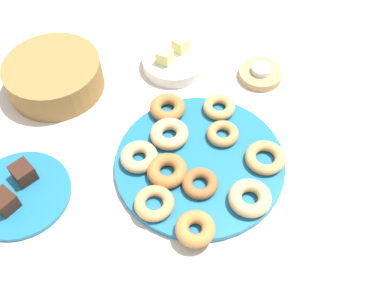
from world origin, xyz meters
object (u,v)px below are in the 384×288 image
object	(u,v)px
donut_4	(154,203)
melon_chunk_left	(165,57)
donut_7	(168,108)
donut_2	(223,134)
donut_0	(219,107)
donut_6	(169,134)
donut_5	(195,229)
donut_8	(250,198)
donut_3	(200,183)
melon_chunk_right	(181,45)
donut_1	(265,158)
donut_9	(139,157)
brownie_far	(23,173)
donut_plate	(200,163)
donut_10	(167,171)
fruit_bowl	(175,62)
brownie_near	(5,201)
candle_holder	(260,74)
basket	(54,76)
tealight	(261,69)
cake_plate	(20,194)

from	to	relation	value
donut_4	melon_chunk_left	distance (m)	0.42
donut_7	donut_2	bearing A→B (deg)	-67.13
donut_0	donut_6	distance (m)	0.15
donut_5	donut_8	distance (m)	0.13
donut_3	melon_chunk_right	xyz separation A→B (m)	(0.21, 0.37, 0.02)
donut_1	donut_6	distance (m)	0.23
donut_9	brownie_far	xyz separation A→B (m)	(-0.23, 0.11, 0.00)
donut_2	donut_9	xyz separation A→B (m)	(-0.19, 0.06, 0.00)
donut_1	donut_8	distance (m)	0.11
donut_plate	donut_1	bearing A→B (deg)	-36.54
donut_10	fruit_bowl	world-z (taller)	donut_10
donut_3	brownie_near	bearing A→B (deg)	150.15
donut_4	brownie_near	bearing A→B (deg)	143.20
donut_plate	donut_9	world-z (taller)	donut_9
donut_8	fruit_bowl	distance (m)	0.46
donut_2	donut_8	world-z (taller)	donut_8
donut_1	fruit_bowl	xyz separation A→B (m)	(0.02, 0.39, -0.01)
donut_8	candle_holder	world-z (taller)	donut_8
donut_5	donut_4	bearing A→B (deg)	108.88
donut_plate	candle_holder	bearing A→B (deg)	23.68
donut_7	fruit_bowl	distance (m)	0.18
donut_1	donut_9	distance (m)	0.28
donut_2	brownie_far	xyz separation A→B (m)	(-0.42, 0.17, 0.00)
donut_0	donut_1	bearing A→B (deg)	-93.44
donut_plate	donut_4	world-z (taller)	donut_4
donut_0	donut_5	bearing A→B (deg)	-136.67
donut_1	melon_chunk_right	world-z (taller)	melon_chunk_right
donut_3	basket	bearing A→B (deg)	103.32
melon_chunk_left	donut_3	bearing A→B (deg)	-112.98
donut_10	brownie_near	size ratio (longest dim) A/B	1.91
brownie_far	tealight	xyz separation A→B (m)	(0.64, -0.06, -0.00)
donut_3	donut_4	world-z (taller)	same
donut_plate	donut_4	distance (m)	0.15
cake_plate	donut_2	bearing A→B (deg)	-17.82
donut_3	brownie_far	distance (m)	0.39
donut_9	fruit_bowl	distance (m)	0.33
donut_4	candle_holder	xyz separation A→B (m)	(0.45, 0.17, -0.02)
fruit_bowl	melon_chunk_right	bearing A→B (deg)	23.20
brownie_near	tealight	size ratio (longest dim) A/B	0.91
donut_5	donut_6	xyz separation A→B (m)	(0.09, 0.23, 0.00)
melon_chunk_left	cake_plate	bearing A→B (deg)	-164.23
donut_7	basket	world-z (taller)	basket
donut_3	melon_chunk_right	bearing A→B (deg)	60.11
donut_1	brownie_near	bearing A→B (deg)	155.21
melon_chunk_right	donut_0	bearing A→B (deg)	-100.97
donut_4	brownie_far	size ratio (longest dim) A/B	1.81
donut_9	candle_holder	xyz separation A→B (m)	(0.41, 0.05, -0.02)
donut_1	donut_3	xyz separation A→B (m)	(-0.16, 0.03, -0.00)
donut_8	basket	size ratio (longest dim) A/B	0.38
donut_3	candle_holder	bearing A→B (deg)	28.61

